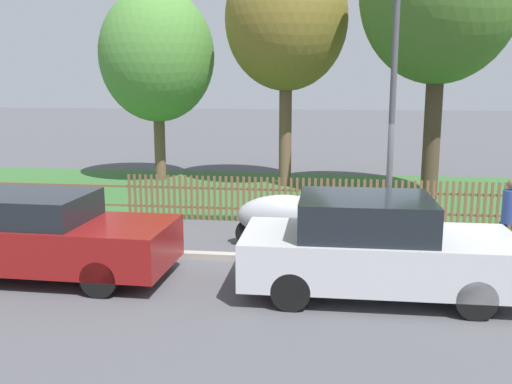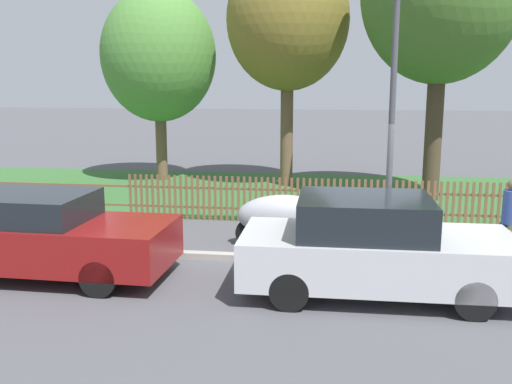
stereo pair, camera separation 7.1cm
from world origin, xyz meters
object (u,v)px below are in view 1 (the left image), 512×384
parked_car_black_saloon (36,235)px  parked_car_navy_estate (374,247)px  street_lamp (394,82)px  pedestrian_by_lamp (511,216)px  covered_motorcycle (286,215)px  tree_nearest_kerb (157,56)px  tree_behind_motorcycle (286,20)px

parked_car_black_saloon → parked_car_navy_estate: size_ratio=1.10×
parked_car_black_saloon → street_lamp: bearing=16.4°
parked_car_black_saloon → pedestrian_by_lamp: 8.26m
covered_motorcycle → pedestrian_by_lamp: 4.12m
tree_nearest_kerb → tree_behind_motorcycle: (4.23, -0.50, 1.01)m
tree_nearest_kerb → pedestrian_by_lamp: 12.33m
tree_nearest_kerb → street_lamp: size_ratio=1.23×
pedestrian_by_lamp → tree_nearest_kerb: bearing=-30.4°
parked_car_black_saloon → parked_car_navy_estate: 5.56m
parked_car_navy_estate → tree_behind_motorcycle: size_ratio=0.57×
parked_car_navy_estate → tree_nearest_kerb: bearing=122.6°
parked_car_navy_estate → parked_car_black_saloon: bearing=178.4°
tree_behind_motorcycle → pedestrian_by_lamp: 9.73m
street_lamp → tree_nearest_kerb: bearing=129.8°
tree_behind_motorcycle → covered_motorcycle: bearing=-85.1°
parked_car_navy_estate → tree_nearest_kerb: tree_nearest_kerb is taller
parked_car_navy_estate → street_lamp: 3.04m
tree_nearest_kerb → parked_car_black_saloon: bearing=-85.3°
tree_behind_motorcycle → street_lamp: tree_behind_motorcycle is taller
parked_car_black_saloon → pedestrian_by_lamp: size_ratio=2.93×
parked_car_black_saloon → covered_motorcycle: (4.01, 2.35, -0.09)m
parked_car_navy_estate → tree_behind_motorcycle: (-2.14, 9.30, 4.32)m
parked_car_black_saloon → pedestrian_by_lamp: pedestrian_by_lamp is taller
parked_car_black_saloon → tree_nearest_kerb: size_ratio=0.73×
covered_motorcycle → tree_nearest_kerb: size_ratio=0.31×
tree_behind_motorcycle → street_lamp: size_ratio=1.43×
parked_car_black_saloon → covered_motorcycle: size_ratio=2.37×
street_lamp → tree_behind_motorcycle: bearing=108.2°
parked_car_black_saloon → tree_behind_motorcycle: 10.72m
parked_car_black_saloon → parked_car_navy_estate: bearing=0.1°
covered_motorcycle → street_lamp: 3.32m
pedestrian_by_lamp → street_lamp: (-2.15, -0.14, 2.36)m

